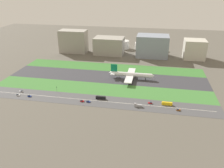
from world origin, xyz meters
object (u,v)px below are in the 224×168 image
car_4 (178,110)px  fuel_tank_west (124,45)px  car_6 (29,96)px  bus_1 (167,104)px  truck_0 (138,105)px  hangar_building (109,46)px  office_tower (152,46)px  bus_0 (101,98)px  car_5 (18,95)px  cargo_warehouse (194,49)px  car_2 (21,91)px  car_3 (88,101)px  fuel_tank_centre (140,46)px  fuel_tank_east (156,47)px  airliner (130,74)px  car_1 (150,103)px  terminal_building (73,41)px  car_0 (82,101)px  traffic_light (57,89)px

car_4 → fuel_tank_west: (-92.13, 237.00, 7.09)m
car_6 → bus_1: size_ratio=0.38×
truck_0 → hangar_building: 205.13m
hangar_building → office_tower: size_ratio=0.96×
car_6 → hangar_building: size_ratio=0.08×
truck_0 → hangar_building: (-70.84, 192.00, 14.01)m
bus_0 → car_4: bus_0 is taller
car_4 → car_5: 185.91m
car_6 → cargo_warehouse: size_ratio=0.12×
car_6 → car_2: (-16.48, 10.00, 0.00)m
car_3 → office_tower: (65.26, 192.00, 18.37)m
car_5 → fuel_tank_centre: bearing=-118.4°
fuel_tank_centre → fuel_tank_east: (31.88, 0.00, -0.18)m
bus_1 → fuel_tank_west: fuel_tank_west is taller
fuel_tank_centre → airliner: bearing=-90.7°
airliner → fuel_tank_west: 162.25m
car_2 → car_1: (157.99, 0.00, 0.00)m
hangar_building → fuel_tank_west: 50.37m
car_1 → fuel_tank_centre: 228.84m
fuel_tank_west → car_3: bearing=-91.6°
car_6 → car_1: size_ratio=1.00×
bus_1 → office_tower: size_ratio=0.21×
car_4 → car_2: same height
truck_0 → bus_1: size_ratio=0.72×
car_5 → terminal_building: terminal_building is taller
car_0 → fuel_tank_east: fuel_tank_east is taller
airliner → bus_0: 73.13m
truck_0 → car_2: size_ratio=1.91×
bus_1 → fuel_tank_west: bearing=109.6°
truck_0 → fuel_tank_west: 242.20m
bus_0 → car_0: 22.01m
fuel_tank_west → fuel_tank_centre: (34.20, 0.00, -1.19)m
car_4 → hangar_building: (-113.43, 192.00, 14.76)m
car_1 → fuel_tank_west: size_ratio=0.20×
bus_1 → traffic_light: 132.89m
car_6 → car_1: bearing=-176.0°
fuel_tank_centre → fuel_tank_east: size_ratio=0.87×
car_0 → car_1: same height
truck_0 → car_5: bearing=0.0°
car_4 → car_6: size_ratio=1.00×
bus_0 → hangar_building: size_ratio=0.21×
bus_1 → terminal_building: (-171.83, 182.00, 19.24)m
fuel_tank_east → car_6: bearing=-121.5°
car_2 → car_3: bearing=-6.4°
airliner → fuel_tank_centre: 159.01m
bus_0 → car_5: size_ratio=2.64×
truck_0 → car_2: truck_0 is taller
hangar_building → fuel_tank_east: size_ratio=2.11×
car_2 → traffic_light: bearing=10.4°
car_0 → car_5: size_ratio=1.00×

